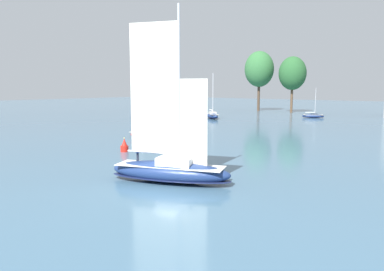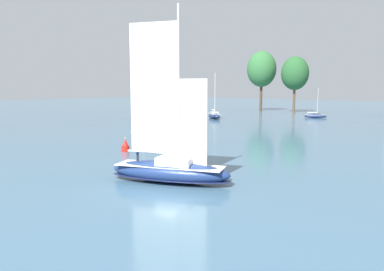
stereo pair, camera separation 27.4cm
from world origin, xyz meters
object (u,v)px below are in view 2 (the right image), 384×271
at_px(tree_shore_left, 262,69).
at_px(sailboat_moored_mid_channel, 145,132).
at_px(tree_shore_center, 295,73).
at_px(sailboat_main, 170,169).
at_px(channel_buoy, 125,146).
at_px(sailboat_moored_far_slip, 214,115).
at_px(sailboat_moored_outer_mooring, 315,116).

bearing_deg(tree_shore_left, sailboat_moored_mid_channel, -76.88).
distance_m(tree_shore_left, tree_shore_center, 11.92).
distance_m(tree_shore_center, sailboat_main, 91.73).
distance_m(sailboat_main, sailboat_moored_mid_channel, 30.52).
bearing_deg(channel_buoy, sailboat_main, -27.66).
bearing_deg(tree_shore_center, sailboat_moored_far_slip, -102.44).
distance_m(sailboat_main, sailboat_moored_far_slip, 64.62).
height_order(tree_shore_left, sailboat_moored_outer_mooring, tree_shore_left).
bearing_deg(sailboat_moored_mid_channel, tree_shore_center, 93.42).
distance_m(sailboat_main, channel_buoy, 16.32).
height_order(sailboat_moored_far_slip, sailboat_moored_outer_mooring, sailboat_moored_far_slip).
xyz_separation_m(sailboat_moored_far_slip, channel_buoy, (20.12, -47.02, -0.07)).
bearing_deg(sailboat_moored_outer_mooring, sailboat_moored_mid_channel, -99.18).
bearing_deg(sailboat_moored_far_slip, tree_shore_center, 77.56).
height_order(sailboat_moored_far_slip, channel_buoy, sailboat_moored_far_slip).
bearing_deg(channel_buoy, sailboat_moored_mid_channel, 126.87).
xyz_separation_m(tree_shore_center, sailboat_moored_far_slip, (-7.11, -32.25, -11.26)).
bearing_deg(channel_buoy, sailboat_moored_outer_mooring, 90.44).
distance_m(tree_shore_left, sailboat_moored_mid_channel, 70.92).
bearing_deg(sailboat_main, tree_shore_center, 107.55).
distance_m(sailboat_moored_far_slip, sailboat_moored_outer_mooring, 26.30).
bearing_deg(tree_shore_center, tree_shore_left, 177.11).
height_order(tree_shore_left, sailboat_main, tree_shore_left).
xyz_separation_m(sailboat_main, channel_buoy, (-14.45, 7.58, -0.44)).
xyz_separation_m(sailboat_moored_mid_channel, sailboat_moored_outer_mooring, (8.49, 52.55, -0.13)).
relative_size(tree_shore_center, sailboat_moored_mid_channel, 1.80).
bearing_deg(sailboat_main, sailboat_moored_far_slip, 122.34).
relative_size(sailboat_moored_mid_channel, sailboat_moored_outer_mooring, 1.24).
relative_size(tree_shore_left, sailboat_moored_mid_channel, 2.04).
xyz_separation_m(sailboat_moored_far_slip, sailboat_moored_outer_mooring, (19.63, 17.51, -0.25)).
bearing_deg(channel_buoy, tree_shore_left, 107.25).
distance_m(sailboat_moored_mid_channel, sailboat_moored_far_slip, 36.77).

